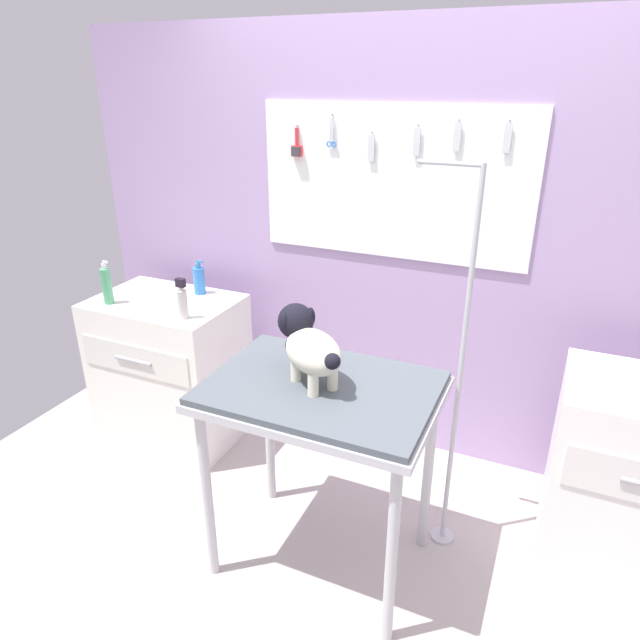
{
  "coord_description": "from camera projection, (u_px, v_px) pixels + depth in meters",
  "views": [
    {
      "loc": [
        0.73,
        -1.56,
        2.04
      ],
      "look_at": [
        -0.07,
        0.23,
        1.18
      ],
      "focal_mm": 31.79,
      "sensor_mm": 36.0,
      "label": 1
    }
  ],
  "objects": [
    {
      "name": "detangler_spray",
      "position": [
        199.0,
        280.0,
        3.24
      ],
      "size": [
        0.07,
        0.07,
        0.2
      ],
      "color": "#2E72C4",
      "rests_on": "counter_left"
    },
    {
      "name": "grooming_table",
      "position": [
        321.0,
        406.0,
        2.28
      ],
      "size": [
        0.92,
        0.65,
        0.91
      ],
      "color": "#B7B7BC",
      "rests_on": "ground"
    },
    {
      "name": "counter_left",
      "position": [
        171.0,
        368.0,
        3.35
      ],
      "size": [
        0.8,
        0.58,
        0.87
      ],
      "color": "silver",
      "rests_on": "ground"
    },
    {
      "name": "conditioner_bottle",
      "position": [
        107.0,
        286.0,
        3.09
      ],
      "size": [
        0.06,
        0.05,
        0.25
      ],
      "color": "#499B6A",
      "rests_on": "counter_left"
    },
    {
      "name": "grooming_arm",
      "position": [
        457.0,
        388.0,
        2.39
      ],
      "size": [
        0.29,
        0.11,
        1.75
      ],
      "color": "#B7B7BC",
      "rests_on": "ground"
    },
    {
      "name": "ground",
      "position": [
        314.0,
        602.0,
        2.4
      ],
      "size": [
        4.4,
        4.0,
        0.04
      ],
      "primitive_type": "cube",
      "color": "#ACA29D"
    },
    {
      "name": "spray_bottle_tall",
      "position": [
        182.0,
        301.0,
        2.91
      ],
      "size": [
        0.05,
        0.05,
        0.22
      ],
      "color": "#B9B5AE",
      "rests_on": "counter_left"
    },
    {
      "name": "cabinet_right",
      "position": [
        635.0,
        485.0,
        2.37
      ],
      "size": [
        0.68,
        0.54,
        0.91
      ],
      "color": "white",
      "rests_on": "ground"
    },
    {
      "name": "dog",
      "position": [
        308.0,
        345.0,
        2.21
      ],
      "size": [
        0.38,
        0.32,
        0.29
      ],
      "color": "beige",
      "rests_on": "grooming_table"
    },
    {
      "name": "rear_wall_panel",
      "position": [
        413.0,
        254.0,
        3.0
      ],
      "size": [
        4.0,
        0.11,
        2.3
      ],
      "color": "#A68ABA",
      "rests_on": "ground"
    }
  ]
}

